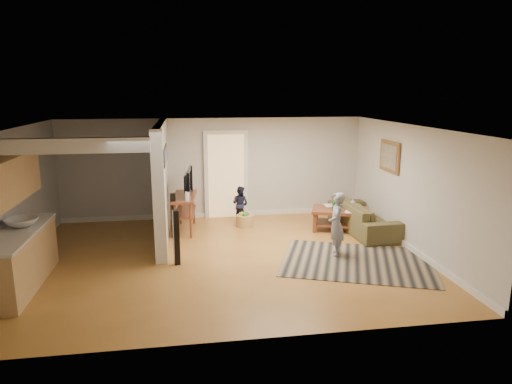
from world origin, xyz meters
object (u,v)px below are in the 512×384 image
Objects in this scene: speaker_left at (176,238)px; child at (335,255)px; coffee_table at (341,214)px; tv_console at (185,199)px; toy_basket at (245,220)px; speaker_right at (173,216)px; toddler at (240,222)px; sofa at (363,230)px.

child is (3.06, 0.01, -0.52)m from speaker_left.
coffee_table reaches higher than child.
tv_console reaches higher than toy_basket.
toddler is at bearing 17.53° from speaker_right.
sofa is at bearing -16.72° from speaker_right.
toy_basket reaches higher than sofa.
toddler is at bearing 47.73° from speaker_left.
speaker_left is at bearing 106.63° from sofa.
sofa is 4.15m from tv_console.
speaker_right reaches higher than coffee_table.
toddler is at bearing 99.05° from toy_basket.
toy_basket is 0.46× the size of toddler.
toy_basket is (1.38, 0.14, -0.60)m from tv_console.
speaker_left is at bearing -101.75° from speaker_right.
speaker_right is (-0.26, -0.48, -0.25)m from tv_console.
sofa is 2.29× the size of speaker_right.
toy_basket is 2.69m from child.
child is at bearing -31.18° from tv_console.
toddler is at bearing 64.47° from sofa.
tv_console reaches higher than toddler.
child is (3.14, -1.60, -0.50)m from speaker_right.
sofa is 0.64m from coffee_table.
speaker_left reaches higher than coffee_table.
speaker_left is 1.62m from speaker_right.
coffee_table is 3.80m from speaker_right.
tv_console reaches higher than sofa.
speaker_right is 1.12× the size of toddler.
sofa is at bearing -4.06° from tv_console.
speaker_right is (-0.09, 1.61, -0.02)m from speaker_left.
sofa is at bearing -16.11° from toy_basket.
coffee_table is 2.27m from toy_basket.
tv_console reaches higher than speaker_left.
tv_console reaches higher than speaker_right.
coffee_table is at bearing 10.49° from speaker_left.
coffee_table is 1.16× the size of child.
speaker_left is at bearing -70.11° from child.
toddler reaches higher than toy_basket.
tv_console is at bearing 78.56° from sofa.
tv_console is 3.29× the size of toy_basket.
speaker_left is 3.10m from child.
toy_basket is (1.56, 2.24, -0.37)m from speaker_left.
coffee_table is 2.48m from toddler.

